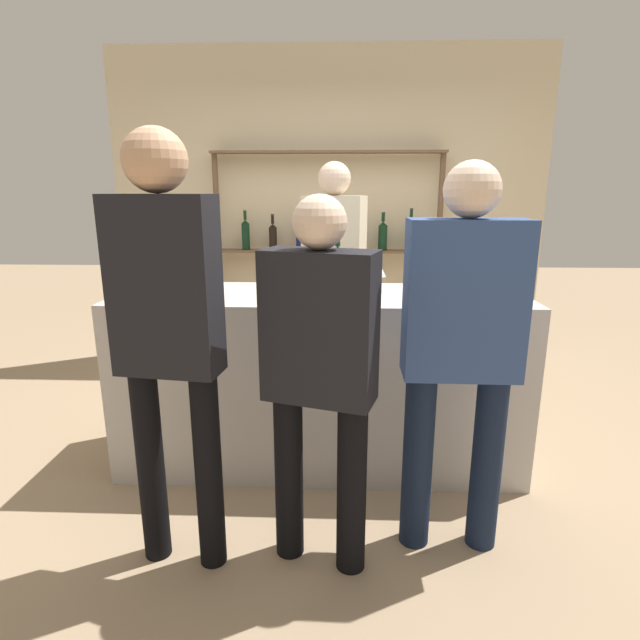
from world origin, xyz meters
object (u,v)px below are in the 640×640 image
(counter_bottle_1, at_px, (441,270))
(customer_left, at_px, (168,321))
(ice_bucket, at_px, (167,267))
(customer_center, at_px, (320,363))
(wine_glass, at_px, (379,270))
(server_behind_counter, at_px, (334,264))
(counter_bottle_2, at_px, (338,266))
(customer_right, at_px, (461,337))
(counter_bottle_0, at_px, (181,279))

(counter_bottle_1, bearing_deg, customer_left, -143.18)
(ice_bucket, distance_m, customer_center, 1.46)
(wine_glass, distance_m, server_behind_counter, 0.87)
(server_behind_counter, xyz_separation_m, customer_left, (-0.63, -1.79, 0.03))
(counter_bottle_2, xyz_separation_m, customer_left, (-0.66, -1.07, -0.06))
(customer_right, bearing_deg, server_behind_counter, 19.19)
(customer_center, bearing_deg, ice_bucket, 58.86)
(counter_bottle_2, relative_size, ice_bucket, 1.44)
(server_behind_counter, bearing_deg, customer_right, 36.86)
(wine_glass, xyz_separation_m, server_behind_counter, (-0.27, 0.83, -0.09))
(counter_bottle_1, height_order, customer_right, customer_right)
(server_behind_counter, distance_m, customer_left, 1.89)
(customer_left, bearing_deg, counter_bottle_0, 20.51)
(counter_bottle_2, xyz_separation_m, server_behind_counter, (-0.03, 0.71, -0.09))
(counter_bottle_0, xyz_separation_m, customer_center, (0.75, -0.65, -0.22))
(counter_bottle_1, distance_m, customer_left, 1.55)
(counter_bottle_2, height_order, server_behind_counter, server_behind_counter)
(server_behind_counter, bearing_deg, customer_left, -1.19)
(wine_glass, distance_m, customer_center, 1.01)
(counter_bottle_0, height_order, customer_right, customer_right)
(ice_bucket, bearing_deg, customer_right, -31.28)
(customer_center, bearing_deg, customer_right, -60.36)
(wine_glass, distance_m, customer_right, 0.87)
(counter_bottle_1, distance_m, ice_bucket, 1.62)
(ice_bucket, distance_m, customer_left, 1.15)
(counter_bottle_0, height_order, counter_bottle_2, counter_bottle_2)
(counter_bottle_0, bearing_deg, customer_left, -77.11)
(counter_bottle_2, height_order, customer_center, customer_center)
(customer_left, bearing_deg, counter_bottle_1, -45.56)
(counter_bottle_0, bearing_deg, ice_bucket, 116.85)
(counter_bottle_1, relative_size, customer_left, 0.19)
(ice_bucket, xyz_separation_m, customer_left, (0.37, -1.09, -0.05))
(counter_bottle_2, xyz_separation_m, wine_glass, (0.24, -0.12, -0.01))
(counter_bottle_0, distance_m, customer_right, 1.44)
(customer_center, bearing_deg, counter_bottle_1, -18.28)
(counter_bottle_1, height_order, customer_left, customer_left)
(counter_bottle_1, xyz_separation_m, counter_bottle_2, (-0.58, 0.15, -0.00))
(counter_bottle_0, bearing_deg, customer_right, -21.10)
(customer_left, xyz_separation_m, customer_center, (0.60, 0.02, -0.17))
(customer_right, bearing_deg, counter_bottle_2, 29.96)
(wine_glass, xyz_separation_m, customer_right, (0.28, -0.81, -0.15))
(counter_bottle_1, height_order, ice_bucket, counter_bottle_1)
(counter_bottle_0, distance_m, server_behind_counter, 1.37)
(counter_bottle_0, xyz_separation_m, customer_left, (0.15, -0.66, -0.05))
(ice_bucket, distance_m, customer_right, 1.82)
(counter_bottle_0, height_order, server_behind_counter, server_behind_counter)
(ice_bucket, bearing_deg, wine_glass, -5.97)
(counter_bottle_0, relative_size, customer_left, 0.17)
(counter_bottle_1, xyz_separation_m, wine_glass, (-0.34, 0.03, -0.01))
(customer_right, bearing_deg, counter_bottle_0, 69.49)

